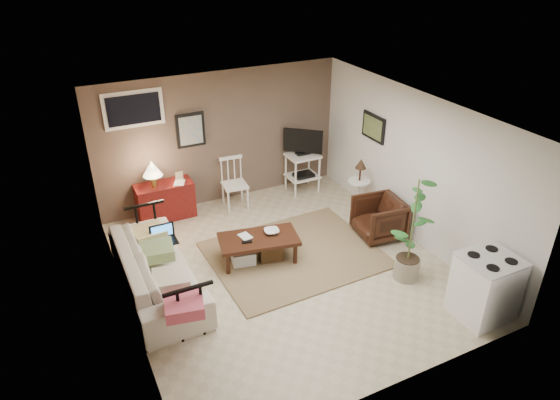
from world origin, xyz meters
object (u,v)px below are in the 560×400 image
coffee_table (258,247)px  spindle_chair (235,185)px  tv_stand (303,159)px  side_table (360,180)px  sofa (156,262)px  potted_plant (412,227)px  stove (485,287)px  armchair (379,216)px  red_console (164,198)px

coffee_table → spindle_chair: spindle_chair is taller
tv_stand → side_table: size_ratio=1.21×
spindle_chair → side_table: size_ratio=0.90×
sofa → potted_plant: (3.28, -1.32, 0.40)m
potted_plant → sofa: bearing=158.1°
side_table → stove: side_table is taller
tv_stand → armchair: bearing=-80.9°
sofa → armchair: bearing=-93.3°
tv_stand → potted_plant: potted_plant is taller
coffee_table → side_table: 2.33m
spindle_chair → potted_plant: potted_plant is taller
spindle_chair → coffee_table: bearing=-100.5°
coffee_table → red_console: bearing=115.4°
red_console → armchair: red_console is taller
red_console → tv_stand: (2.66, -0.13, 0.27)m
side_table → armchair: size_ratio=1.41×
stove → red_console: bearing=125.0°
side_table → red_console: bearing=157.2°
red_console → spindle_chair: (1.25, -0.16, 0.05)m
coffee_table → tv_stand: (1.74, 1.80, 0.41)m
red_console → coffee_table: bearing=-64.6°
spindle_chair → tv_stand: bearing=1.1°
coffee_table → spindle_chair: bearing=79.5°
spindle_chair → stove: bearing=-66.9°
coffee_table → side_table: (2.22, 0.61, 0.39)m
coffee_table → sofa: 1.55m
red_console → spindle_chair: size_ratio=1.21×
sofa → coffee_table: bearing=-89.8°
sofa → potted_plant: potted_plant is taller
red_console → spindle_chair: red_console is taller
stove → coffee_table: bearing=131.4°
stove → armchair: bearing=91.2°
spindle_chair → tv_stand: (1.41, 0.03, 0.22)m
armchair → stove: bearing=7.8°
coffee_table → tv_stand: 2.54m
potted_plant → side_table: bearing=76.5°
potted_plant → armchair: bearing=74.4°
armchair → spindle_chair: bearing=-132.3°
coffee_table → potted_plant: potted_plant is taller
sofa → stove: 4.35m
tv_stand → armchair: (0.32, -2.01, -0.29)m
red_console → potted_plant: bearing=-50.7°
sofa → red_console: (0.62, 1.93, -0.07)m
coffee_table → stove: size_ratio=1.41×
sofa → spindle_chair: bearing=-46.3°
coffee_table → stove: bearing=-48.6°
armchair → stove: 2.18m
tv_stand → stove: tv_stand is taller
coffee_table → stove: (2.11, -2.39, 0.20)m
side_table → sofa: bearing=-170.6°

